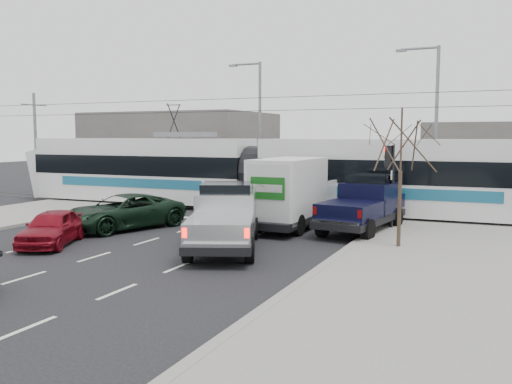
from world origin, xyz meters
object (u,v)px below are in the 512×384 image
at_px(street_lamp_far, 257,121).
at_px(street_lamp_near, 433,118).
at_px(traffic_signal, 390,168).
at_px(silver_pickup, 225,216).
at_px(navy_pickup, 365,204).
at_px(tram, 256,173).
at_px(red_car, 52,227).
at_px(green_car, 123,212).
at_px(bare_tree, 401,146).
at_px(box_truck, 293,194).

bearing_deg(street_lamp_far, street_lamp_near, -9.87).
bearing_deg(traffic_signal, silver_pickup, -128.08).
height_order(silver_pickup, navy_pickup, navy_pickup).
xyz_separation_m(tram, silver_pickup, (3.08, -9.52, -0.94)).
xyz_separation_m(tram, red_car, (-3.11, -11.89, -1.43)).
xyz_separation_m(tram, green_car, (-2.93, -7.87, -1.33)).
xyz_separation_m(traffic_signal, red_car, (-11.03, -8.54, -2.06)).
height_order(bare_tree, navy_pickup, bare_tree).
relative_size(silver_pickup, navy_pickup, 1.13).
bearing_deg(street_lamp_near, red_car, -126.50).
xyz_separation_m(traffic_signal, street_lamp_near, (0.84, 7.50, 2.37)).
distance_m(street_lamp_far, red_car, 18.58).
xyz_separation_m(silver_pickup, box_truck, (0.77, 5.04, 0.39)).
bearing_deg(street_lamp_near, traffic_signal, -96.41).
bearing_deg(bare_tree, green_car, -177.47).
height_order(green_car, red_car, green_car).
distance_m(traffic_signal, box_truck, 4.38).
relative_size(bare_tree, navy_pickup, 0.83).
bearing_deg(green_car, navy_pickup, 40.67).
bearing_deg(tram, street_lamp_far, 111.99).
height_order(street_lamp_near, street_lamp_far, same).
distance_m(traffic_signal, tram, 8.62).
distance_m(tram, navy_pickup, 8.09).
distance_m(box_truck, red_car, 10.21).
xyz_separation_m(traffic_signal, box_truck, (-4.07, -1.13, -1.18)).
height_order(street_lamp_near, green_car, street_lamp_near).
relative_size(bare_tree, box_truck, 0.79).
relative_size(street_lamp_far, silver_pickup, 1.33).
bearing_deg(bare_tree, tram, 140.93).
height_order(traffic_signal, silver_pickup, traffic_signal).
bearing_deg(tram, silver_pickup, -74.10).
distance_m(street_lamp_near, silver_pickup, 15.33).
bearing_deg(box_truck, navy_pickup, 10.61).
distance_m(traffic_signal, silver_pickup, 8.00).
bearing_deg(navy_pickup, green_car, -151.40).
relative_size(silver_pickup, green_car, 1.22).
height_order(street_lamp_far, navy_pickup, street_lamp_far).
height_order(street_lamp_far, silver_pickup, street_lamp_far).
distance_m(traffic_signal, navy_pickup, 1.91).
distance_m(street_lamp_far, navy_pickup, 14.59).
bearing_deg(green_car, traffic_signal, 41.90).
xyz_separation_m(bare_tree, traffic_signal, (-1.13, 4.00, -1.05)).
relative_size(traffic_signal, tram, 0.12).
bearing_deg(silver_pickup, traffic_signal, 29.10).
relative_size(street_lamp_far, box_truck, 1.41).
bearing_deg(street_lamp_far, green_car, -90.79).
bearing_deg(street_lamp_far, tram, -66.00).
xyz_separation_m(traffic_signal, green_car, (-10.85, -4.53, -1.97)).
distance_m(tram, green_car, 8.51).
bearing_deg(green_car, silver_pickup, 3.90).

